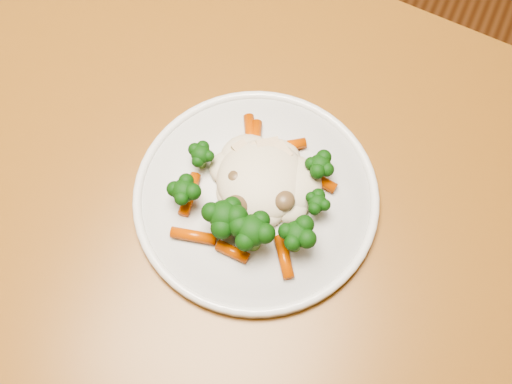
# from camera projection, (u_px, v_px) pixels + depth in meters

# --- Properties ---
(dining_table) EXTENTS (1.20, 0.84, 0.75)m
(dining_table) POSITION_uv_depth(u_px,v_px,m) (210.00, 257.00, 0.78)
(dining_table) COLOR #905921
(dining_table) RESTS_ON ground
(plate) EXTENTS (0.26, 0.26, 0.01)m
(plate) POSITION_uv_depth(u_px,v_px,m) (256.00, 197.00, 0.70)
(plate) COLOR silver
(plate) RESTS_ON dining_table
(meal) EXTENTS (0.17, 0.17, 0.05)m
(meal) POSITION_uv_depth(u_px,v_px,m) (256.00, 193.00, 0.67)
(meal) COLOR beige
(meal) RESTS_ON plate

